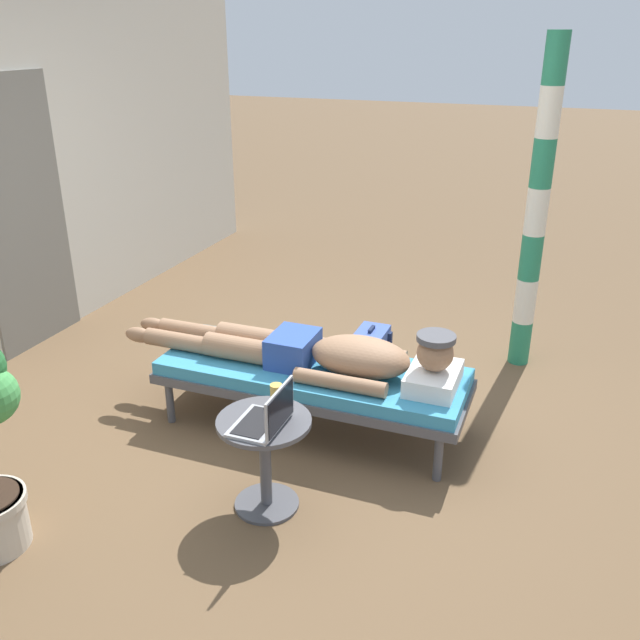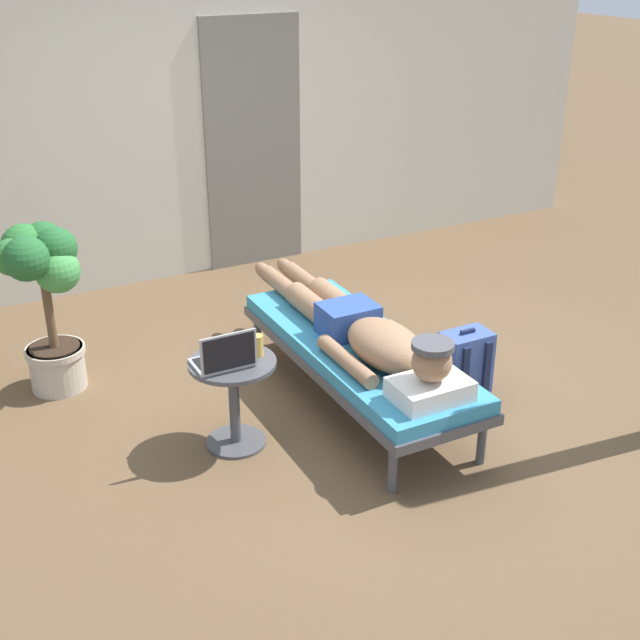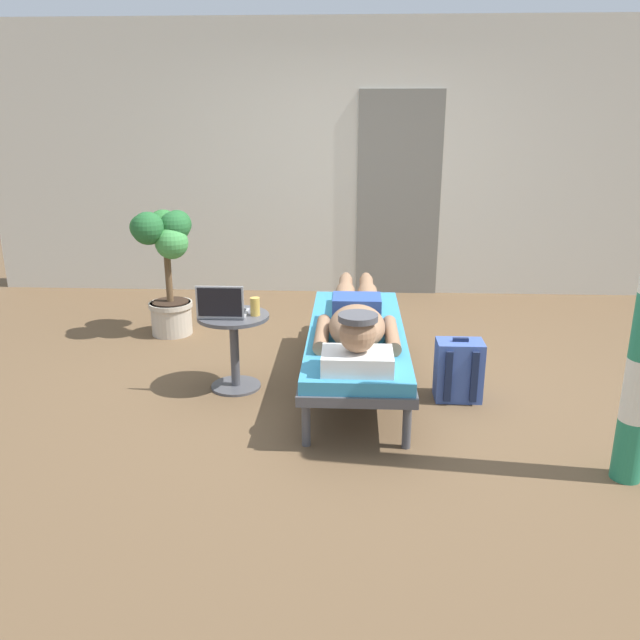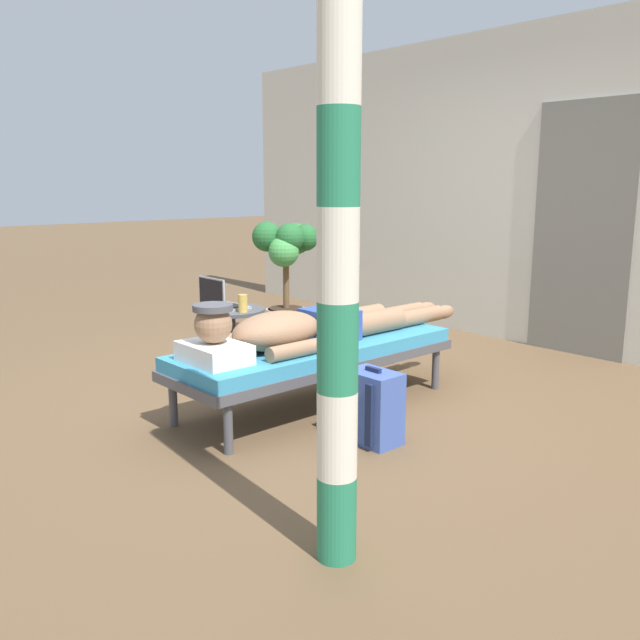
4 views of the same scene
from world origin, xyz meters
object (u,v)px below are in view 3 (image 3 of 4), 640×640
object	(u,v)px
drink_glass	(255,307)
side_table	(234,338)
person_reclining	(357,318)
potted_plant	(166,254)
lounge_chair	(356,339)
backpack	(458,370)
laptop	(222,308)

from	to	relation	value
drink_glass	side_table	bearing A→B (deg)	178.89
person_reclining	potted_plant	bearing A→B (deg)	144.45
lounge_chair	backpack	size ratio (longest dim) A/B	4.51
person_reclining	potted_plant	distance (m)	1.95
side_table	laptop	bearing A→B (deg)	-139.48
lounge_chair	person_reclining	world-z (taller)	person_reclining
lounge_chair	side_table	bearing A→B (deg)	-175.40
lounge_chair	potted_plant	xyz separation A→B (m)	(-1.58, 1.05, 0.34)
drink_glass	backpack	distance (m)	1.40
person_reclining	laptop	size ratio (longest dim) A/B	7.00
backpack	potted_plant	bearing A→B (deg)	151.47
person_reclining	side_table	xyz separation A→B (m)	(-0.82, 0.01, -0.16)
side_table	laptop	distance (m)	0.24
laptop	backpack	size ratio (longest dim) A/B	0.73
person_reclining	laptop	bearing A→B (deg)	-177.30
drink_glass	backpack	size ratio (longest dim) A/B	0.29
side_table	person_reclining	bearing A→B (deg)	-0.67
laptop	drink_glass	bearing A→B (deg)	12.97
side_table	drink_glass	distance (m)	0.27
side_table	drink_glass	xyz separation A→B (m)	(0.15, -0.00, 0.23)
laptop	potted_plant	world-z (taller)	potted_plant
laptop	backpack	world-z (taller)	laptop
potted_plant	person_reclining	bearing A→B (deg)	-35.55
lounge_chair	laptop	xyz separation A→B (m)	(-0.88, -0.12, 0.24)
person_reclining	backpack	world-z (taller)	person_reclining
side_table	backpack	bearing A→B (deg)	-3.98
drink_glass	potted_plant	size ratio (longest dim) A/B	0.11
person_reclining	backpack	bearing A→B (deg)	-8.00
lounge_chair	backpack	bearing A→B (deg)	-14.24
drink_glass	laptop	bearing A→B (deg)	-167.03
person_reclining	drink_glass	size ratio (longest dim) A/B	17.91
lounge_chair	potted_plant	size ratio (longest dim) A/B	1.80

